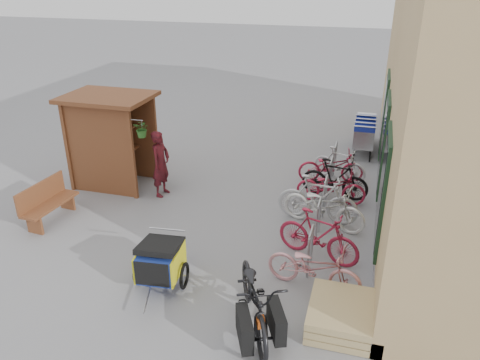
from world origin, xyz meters
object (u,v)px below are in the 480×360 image
(bench, at_px, (47,202))
(bike_0, at_px, (314,267))
(bike_1, at_px, (318,236))
(child_trailer, at_px, (160,260))
(bike_4, at_px, (331,186))
(bike_6, at_px, (331,166))
(cargo_bike, at_px, (255,299))
(person_kiosk, at_px, (161,164))
(kiosk, at_px, (108,128))
(shopping_carts, at_px, (365,130))
(bike_3, at_px, (318,199))
(pallet_stack, at_px, (340,315))
(bike_7, at_px, (340,164))
(bike_5, at_px, (335,179))
(bike_2, at_px, (324,206))

(bench, distance_m, bike_0, 6.18)
(bike_0, xyz_separation_m, bike_1, (-0.05, 0.98, 0.06))
(bench, bearing_deg, child_trailer, -18.61)
(bike_4, height_order, bike_6, bike_6)
(cargo_bike, height_order, bike_1, cargo_bike)
(person_kiosk, bearing_deg, kiosk, 87.42)
(shopping_carts, relative_size, child_trailer, 1.33)
(bike_0, relative_size, bike_4, 1.05)
(bike_3, bearing_deg, person_kiosk, 90.45)
(pallet_stack, xyz_separation_m, shopping_carts, (-0.00, 8.24, 0.45))
(bike_7, bearing_deg, pallet_stack, -154.92)
(bike_0, relative_size, bike_5, 1.04)
(pallet_stack, xyz_separation_m, bike_2, (-0.65, 3.15, 0.29))
(bench, height_order, cargo_bike, cargo_bike)
(shopping_carts, height_order, person_kiosk, person_kiosk)
(pallet_stack, relative_size, cargo_bike, 0.54)
(bike_3, bearing_deg, cargo_bike, 176.98)
(bike_1, relative_size, bike_3, 0.94)
(child_trailer, bearing_deg, bike_1, 25.68)
(kiosk, bearing_deg, bike_7, 18.50)
(pallet_stack, height_order, bike_4, bike_4)
(cargo_bike, distance_m, bike_1, 2.33)
(cargo_bike, bearing_deg, bench, 134.47)
(kiosk, xyz_separation_m, bike_5, (5.72, 0.80, -1.05))
(pallet_stack, height_order, cargo_bike, cargo_bike)
(kiosk, distance_m, bike_6, 5.89)
(bike_2, bearing_deg, person_kiosk, 98.76)
(bench, height_order, bike_5, bike_5)
(shopping_carts, height_order, child_trailer, shopping_carts)
(bike_1, height_order, bike_2, bike_1)
(kiosk, height_order, bike_4, kiosk)
(child_trailer, bearing_deg, person_kiosk, 108.25)
(person_kiosk, relative_size, bike_7, 1.12)
(bench, bearing_deg, bike_4, 27.95)
(bench, distance_m, child_trailer, 3.76)
(pallet_stack, distance_m, child_trailer, 3.24)
(bike_3, xyz_separation_m, bike_6, (0.07, 2.21, -0.10))
(shopping_carts, height_order, bike_1, shopping_carts)
(cargo_bike, relative_size, bike_1, 1.29)
(bike_1, bearing_deg, bike_3, 25.99)
(cargo_bike, distance_m, bike_0, 1.46)
(cargo_bike, xyz_separation_m, bike_0, (0.76, 1.24, -0.09))
(bike_3, bearing_deg, bike_4, -6.79)
(person_kiosk, bearing_deg, pallet_stack, -120.75)
(cargo_bike, relative_size, bike_2, 1.17)
(bike_4, bearing_deg, shopping_carts, -10.73)
(cargo_bike, height_order, bike_0, cargo_bike)
(bike_6, bearing_deg, bike_1, 170.73)
(kiosk, xyz_separation_m, bike_2, (5.63, -0.73, -1.05))
(pallet_stack, height_order, person_kiosk, person_kiosk)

